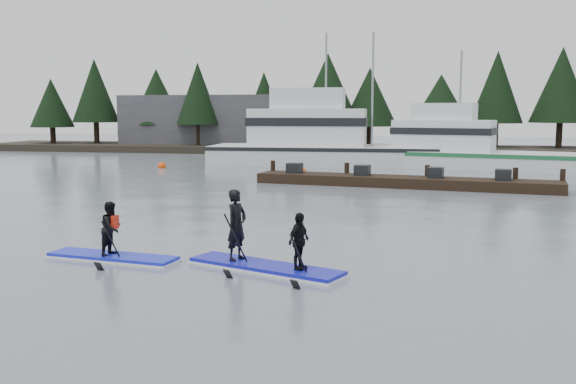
% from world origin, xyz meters
% --- Properties ---
extents(ground, '(160.00, 160.00, 0.00)m').
position_xyz_m(ground, '(0.00, 0.00, 0.00)').
color(ground, slate).
rests_on(ground, ground).
extents(far_shore, '(70.00, 8.00, 0.60)m').
position_xyz_m(far_shore, '(0.00, 42.00, 0.30)').
color(far_shore, '#2D281E').
rests_on(far_shore, ground).
extents(treeline, '(60.00, 4.00, 8.00)m').
position_xyz_m(treeline, '(0.00, 42.00, 0.00)').
color(treeline, black).
rests_on(treeline, ground).
extents(waterfront_building, '(18.00, 6.00, 5.00)m').
position_xyz_m(waterfront_building, '(-14.00, 44.00, 2.50)').
color(waterfront_building, '#4C4C51').
rests_on(waterfront_building, ground).
extents(fishing_boat_large, '(17.29, 5.35, 9.73)m').
position_xyz_m(fishing_boat_large, '(-1.94, 29.69, 0.73)').
color(fishing_boat_large, silver).
rests_on(fishing_boat_large, ground).
extents(fishing_boat_medium, '(14.11, 6.99, 8.21)m').
position_xyz_m(fishing_boat_medium, '(6.63, 28.62, 0.57)').
color(fishing_boat_medium, silver).
rests_on(fishing_boat_medium, ground).
extents(floating_dock, '(14.44, 4.11, 0.48)m').
position_xyz_m(floating_dock, '(3.22, 17.58, 0.24)').
color(floating_dock, black).
rests_on(floating_dock, ground).
extents(buoy_a, '(0.51, 0.51, 0.51)m').
position_xyz_m(buoy_a, '(-11.98, 24.73, 0.00)').
color(buoy_a, '#EF4A0B').
rests_on(buoy_a, ground).
extents(buoy_b, '(0.50, 0.50, 0.50)m').
position_xyz_m(buoy_b, '(-2.57, 22.55, 0.00)').
color(buoy_b, '#EF4A0B').
rests_on(buoy_b, ground).
extents(paddleboard_solo, '(3.34, 1.31, 1.86)m').
position_xyz_m(paddleboard_solo, '(-3.29, 0.87, 0.47)').
color(paddleboard_solo, '#1622D1').
rests_on(paddleboard_solo, ground).
extents(paddleboard_duo, '(3.82, 2.19, 2.23)m').
position_xyz_m(paddleboard_duo, '(0.52, 0.64, 0.56)').
color(paddleboard_duo, '#1216B1').
rests_on(paddleboard_duo, ground).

